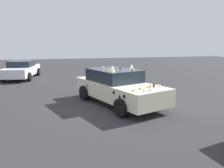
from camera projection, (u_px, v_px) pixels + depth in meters
The scene contains 3 objects.
ground_plane at pixel (119, 104), 9.64m from camera, with size 60.00×60.00×0.00m, color #2D2D30.
art_car_decorated at pixel (118, 87), 9.57m from camera, with size 5.02×3.21×1.74m.
parked_sedan_row_back_center at pixel (22, 69), 16.62m from camera, with size 4.75×2.52×1.33m.
Camera 1 is at (-8.91, 2.74, 2.61)m, focal length 35.28 mm.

